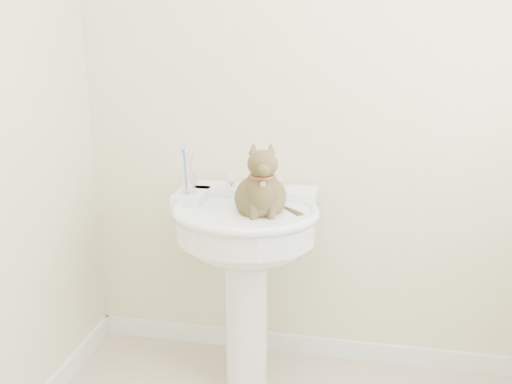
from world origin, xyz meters
The scene contains 7 objects.
wall_back centered at (0.00, 1.10, 1.25)m, with size 2.20×0.00×2.50m, color beige, non-canonical shape.
baseboard_back centered at (0.00, 1.09, 0.04)m, with size 2.20×0.02×0.09m, color white.
pedestal_sink centered at (-0.31, 0.81, 0.66)m, with size 0.61×0.60×0.84m.
faucet centered at (-0.31, 0.96, 0.89)m, with size 0.28×0.12×0.14m.
soap_bar centered at (-0.23, 1.05, 0.86)m, with size 0.09×0.06×0.03m, color orange.
toothbrush_cup centered at (-0.56, 0.85, 0.89)m, with size 0.07×0.07×0.18m.
cat centered at (-0.24, 0.78, 0.89)m, with size 0.23×0.28×0.42m.
Camera 1 is at (0.18, -1.43, 1.58)m, focal length 42.00 mm.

